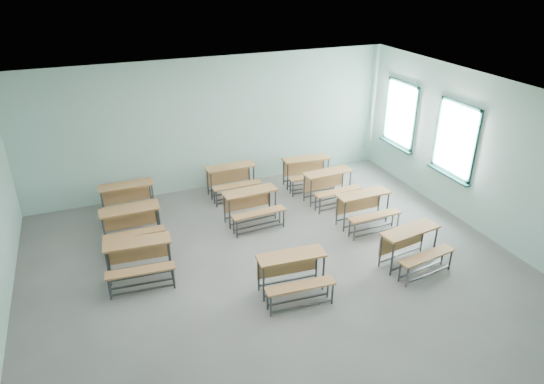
{
  "coord_description": "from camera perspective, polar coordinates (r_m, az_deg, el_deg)",
  "views": [
    {
      "loc": [
        -2.84,
        -6.85,
        5.24
      ],
      "look_at": [
        0.38,
        1.2,
        1.0
      ],
      "focal_mm": 32.0,
      "sensor_mm": 36.0,
      "label": 1
    }
  ],
  "objects": [
    {
      "name": "desk_unit_r3c2",
      "position": [
        12.06,
        4.2,
        2.79
      ],
      "size": [
        1.23,
        0.88,
        0.73
      ],
      "rotation": [
        0.0,
        0.0,
        -0.09
      ],
      "color": "#A06939",
      "rests_on": "ground"
    },
    {
      "name": "desk_unit_r1c0",
      "position": [
        8.91,
        -15.41,
        -7.25
      ],
      "size": [
        1.22,
        0.87,
        0.73
      ],
      "rotation": [
        0.0,
        0.0,
        -0.08
      ],
      "color": "#A06939",
      "rests_on": "ground"
    },
    {
      "name": "desk_unit_r3c0",
      "position": [
        11.1,
        -16.61,
        -0.45
      ],
      "size": [
        1.19,
        0.81,
        0.73
      ],
      "rotation": [
        0.0,
        0.0,
        0.03
      ],
      "color": "#A06939",
      "rests_on": "ground"
    },
    {
      "name": "desk_unit_r2c1",
      "position": [
        10.36,
        -2.37,
        -1.25
      ],
      "size": [
        1.21,
        0.85,
        0.73
      ],
      "rotation": [
        0.0,
        0.0,
        0.06
      ],
      "color": "#A06939",
      "rests_on": "ground"
    },
    {
      "name": "desk_unit_r2c0",
      "position": [
        10.03,
        -16.21,
        -3.37
      ],
      "size": [
        1.17,
        0.79,
        0.73
      ],
      "rotation": [
        0.0,
        0.0,
        -0.0
      ],
      "color": "#A06939",
      "rests_on": "ground"
    },
    {
      "name": "room",
      "position": [
        8.32,
        1.05,
        0.09
      ],
      "size": [
        9.04,
        8.04,
        3.24
      ],
      "color": "gray",
      "rests_on": "ground"
    },
    {
      "name": "desk_unit_r1c2",
      "position": [
        10.44,
        10.95,
        -1.54
      ],
      "size": [
        1.18,
        0.81,
        0.73
      ],
      "rotation": [
        0.0,
        0.0,
        0.02
      ],
      "color": "#A06939",
      "rests_on": "ground"
    },
    {
      "name": "desk_unit_r0c1",
      "position": [
        8.25,
        2.51,
        -9.15
      ],
      "size": [
        1.22,
        0.87,
        0.73
      ],
      "rotation": [
        0.0,
        0.0,
        -0.08
      ],
      "color": "#A06939",
      "rests_on": "ground"
    },
    {
      "name": "desk_unit_r3c1",
      "position": [
        11.61,
        -4.72,
        1.8
      ],
      "size": [
        1.18,
        0.8,
        0.73
      ],
      "rotation": [
        0.0,
        0.0,
        0.02
      ],
      "color": "#A06939",
      "rests_on": "ground"
    },
    {
      "name": "desk_unit_r2c2",
      "position": [
        11.35,
        6.83,
        1.12
      ],
      "size": [
        1.22,
        0.86,
        0.73
      ],
      "rotation": [
        0.0,
        0.0,
        0.07
      ],
      "color": "#A06939",
      "rests_on": "ground"
    },
    {
      "name": "desk_unit_r0c2",
      "position": [
        9.31,
        16.25,
        -5.8
      ],
      "size": [
        1.26,
        0.93,
        0.73
      ],
      "rotation": [
        0.0,
        0.0,
        0.14
      ],
      "color": "#A06939",
      "rests_on": "ground"
    }
  ]
}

